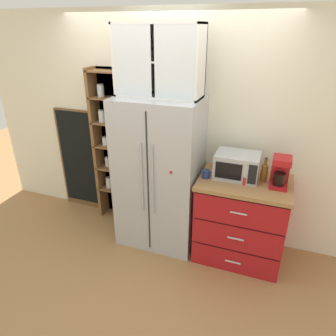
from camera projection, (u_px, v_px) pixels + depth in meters
ground_plane at (160, 237)px, 3.73m from camera, size 10.68×10.68×0.00m
wall_back_cream at (171, 129)px, 3.53m from camera, size 4.98×0.10×2.55m
refrigerator at (160, 174)px, 3.39m from camera, size 0.89×0.67×1.72m
pantry_shelf_column at (114, 146)px, 3.79m from camera, size 0.50×0.24×1.94m
counter_cabinet at (240, 219)px, 3.27m from camera, size 0.93×0.67×0.94m
microwave at (237, 166)px, 3.09m from camera, size 0.44×0.33×0.26m
coffee_maker at (280, 171)px, 2.91m from camera, size 0.17×0.20×0.31m
mug_navy at (206, 174)px, 3.11m from camera, size 0.12×0.08×0.09m
mug_red at (245, 180)px, 2.99m from camera, size 0.11×0.08×0.09m
bottle_green at (246, 171)px, 3.03m from camera, size 0.07×0.07×0.25m
bottle_amber at (264, 171)px, 3.01m from camera, size 0.07×0.07×0.26m
upper_cabinet at (160, 61)px, 2.93m from camera, size 0.86×0.32×0.68m
chalkboard_menu at (80, 160)px, 4.11m from camera, size 0.60×0.04×1.40m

